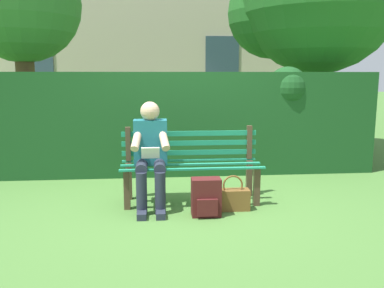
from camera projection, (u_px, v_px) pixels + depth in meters
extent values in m
plane|color=#477533|center=(191.00, 202.00, 4.88)|extent=(60.00, 60.00, 0.00)
cube|color=#4C3828|center=(257.00, 186.00, 4.72)|extent=(0.07, 0.07, 0.45)
cube|color=#4C3828|center=(127.00, 190.00, 4.59)|extent=(0.07, 0.07, 0.45)
cube|color=#4C3828|center=(249.00, 178.00, 5.10)|extent=(0.07, 0.07, 0.45)
cube|color=#4C3828|center=(129.00, 181.00, 4.96)|extent=(0.07, 0.07, 0.45)
cube|color=#1E8460|center=(189.00, 160.00, 5.04)|extent=(1.64, 0.06, 0.02)
cube|color=#1E8460|center=(191.00, 164.00, 4.80)|extent=(1.64, 0.06, 0.02)
cube|color=#1E8460|center=(193.00, 169.00, 4.57)|extent=(1.64, 0.06, 0.02)
cube|color=#4C3828|center=(249.00, 142.00, 5.06)|extent=(0.06, 0.06, 0.41)
cube|color=#4C3828|center=(128.00, 144.00, 4.93)|extent=(0.06, 0.06, 0.41)
cube|color=#1E8460|center=(190.00, 153.00, 5.01)|extent=(1.64, 0.02, 0.06)
cube|color=#1E8460|center=(190.00, 143.00, 4.99)|extent=(1.64, 0.02, 0.06)
cube|color=#1E8460|center=(189.00, 134.00, 4.97)|extent=(1.64, 0.02, 0.06)
cube|color=#1E6672|center=(150.00, 142.00, 4.74)|extent=(0.38, 0.22, 0.52)
sphere|color=#D8AD8C|center=(150.00, 111.00, 4.66)|extent=(0.22, 0.22, 0.22)
cylinder|color=#232838|center=(160.00, 166.00, 4.58)|extent=(0.13, 0.42, 0.13)
cylinder|color=#232838|center=(142.00, 166.00, 4.56)|extent=(0.13, 0.42, 0.13)
cylinder|color=#232838|center=(160.00, 193.00, 4.41)|extent=(0.12, 0.12, 0.47)
cylinder|color=#232838|center=(142.00, 194.00, 4.40)|extent=(0.12, 0.12, 0.47)
cube|color=#232838|center=(161.00, 214.00, 4.37)|extent=(0.10, 0.24, 0.07)
cube|color=#232838|center=(142.00, 214.00, 4.35)|extent=(0.10, 0.24, 0.07)
cylinder|color=#D8AD8C|center=(164.00, 139.00, 4.60)|extent=(0.14, 0.32, 0.26)
cylinder|color=#D8AD8C|center=(137.00, 139.00, 4.57)|extent=(0.14, 0.32, 0.26)
cube|color=white|center=(150.00, 153.00, 4.49)|extent=(0.20, 0.07, 0.13)
cube|color=#19471E|center=(158.00, 123.00, 6.25)|extent=(6.58, 0.70, 1.54)
sphere|color=#19471E|center=(287.00, 87.00, 6.24)|extent=(0.63, 0.63, 0.63)
sphere|color=#19471E|center=(47.00, 93.00, 6.09)|extent=(0.56, 0.56, 0.56)
cylinder|color=brown|center=(315.00, 97.00, 7.73)|extent=(0.34, 0.34, 2.16)
sphere|color=#236023|center=(273.00, 13.00, 7.82)|extent=(1.74, 1.74, 1.74)
cube|color=#BCAD93|center=(132.00, 9.00, 12.02)|extent=(9.72, 3.15, 6.81)
cube|color=#334756|center=(222.00, 59.00, 10.93)|extent=(0.90, 0.04, 1.20)
cube|color=#334756|center=(35.00, 59.00, 10.49)|extent=(0.90, 0.04, 1.20)
cube|color=#4C1919|center=(206.00, 197.00, 4.39)|extent=(0.31, 0.19, 0.41)
cube|color=#4C1919|center=(207.00, 208.00, 4.29)|extent=(0.22, 0.04, 0.18)
cylinder|color=#4C1919|center=(213.00, 192.00, 4.50)|extent=(0.04, 0.04, 0.25)
cylinder|color=#4C1919|center=(196.00, 193.00, 4.48)|extent=(0.04, 0.04, 0.25)
cube|color=brown|center=(233.00, 200.00, 4.58)|extent=(0.37, 0.16, 0.24)
torus|color=brown|center=(233.00, 185.00, 4.55)|extent=(0.23, 0.02, 0.23)
cylinder|color=brown|center=(27.00, 97.00, 7.48)|extent=(0.33, 0.33, 2.18)
sphere|color=#387A33|center=(21.00, 2.00, 7.20)|extent=(2.10, 2.10, 2.10)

